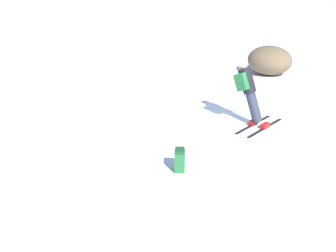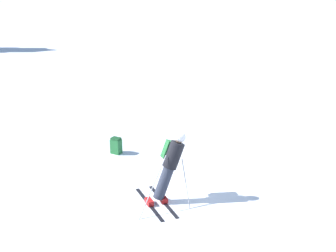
{
  "view_description": "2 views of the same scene",
  "coord_description": "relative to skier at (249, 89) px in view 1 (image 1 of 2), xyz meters",
  "views": [
    {
      "loc": [
        -4.15,
        11.26,
        4.64
      ],
      "look_at": [
        -0.08,
        3.81,
        1.23
      ],
      "focal_mm": 50.0,
      "sensor_mm": 36.0,
      "label": 1
    },
    {
      "loc": [
        -6.16,
        -8.33,
        5.47
      ],
      "look_at": [
        0.31,
        1.06,
        1.44
      ],
      "focal_mm": 50.0,
      "sensor_mm": 36.0,
      "label": 2
    }
  ],
  "objects": [
    {
      "name": "ground_plane",
      "position": [
        0.39,
        0.05,
        -0.97
      ],
      "size": [
        300.0,
        300.0,
        0.0
      ],
      "primitive_type": "plane",
      "color": "white"
    },
    {
      "name": "skier",
      "position": [
        0.0,
        0.0,
        0.0
      ],
      "size": [
        1.53,
        1.77,
        1.77
      ],
      "rotation": [
        0.0,
        0.0,
        -0.2
      ],
      "color": "black",
      "rests_on": "ground"
    },
    {
      "name": "spare_backpack",
      "position": [
        0.33,
        3.3,
        -0.72
      ],
      "size": [
        0.33,
        0.37,
        0.5
      ],
      "rotation": [
        0.0,
        0.0,
        2.02
      ],
      "color": "#236633",
      "rests_on": "ground"
    },
    {
      "name": "exposed_boulder_0",
      "position": [
        0.96,
        -5.05,
        -0.44
      ],
      "size": [
        1.62,
        1.37,
        1.05
      ],
      "primitive_type": "ellipsoid",
      "color": "brown",
      "rests_on": "ground"
    }
  ]
}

